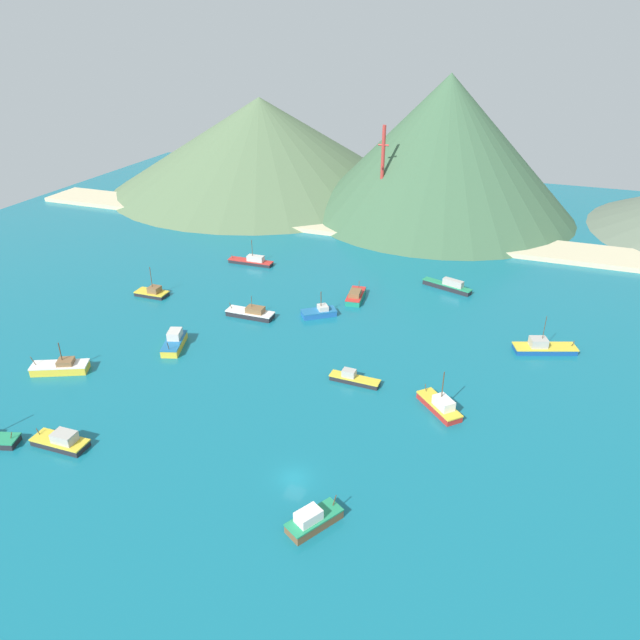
{
  "coord_description": "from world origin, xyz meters",
  "views": [
    {
      "loc": [
        22.96,
        -52.69,
        52.24
      ],
      "look_at": [
        -10.24,
        37.22,
        2.94
      ],
      "focal_mm": 33.03,
      "sensor_mm": 36.0,
      "label": 1
    }
  ],
  "objects_px": {
    "fishing_boat_6": "(174,342)",
    "fishing_boat_8": "(319,312)",
    "fishing_boat_5": "(61,441)",
    "fishing_boat_7": "(152,292)",
    "fishing_boat_0": "(354,379)",
    "fishing_boat_3": "(313,520)",
    "fishing_boat_12": "(251,313)",
    "radio_tower": "(382,178)",
    "fishing_boat_9": "(356,296)",
    "fishing_boat_11": "(61,367)",
    "fishing_boat_2": "(543,347)",
    "fishing_boat_4": "(448,286)",
    "fishing_boat_10": "(252,261)",
    "fishing_boat_13": "(440,405)"
  },
  "relations": [
    {
      "from": "fishing_boat_6",
      "to": "fishing_boat_8",
      "type": "bearing_deg",
      "value": 46.03
    },
    {
      "from": "fishing_boat_5",
      "to": "fishing_boat_7",
      "type": "xyz_separation_m",
      "value": [
        -17.01,
        46.01,
        -0.11
      ]
    },
    {
      "from": "fishing_boat_8",
      "to": "fishing_boat_7",
      "type": "bearing_deg",
      "value": -174.55
    },
    {
      "from": "fishing_boat_0",
      "to": "fishing_boat_3",
      "type": "height_order",
      "value": "fishing_boat_3"
    },
    {
      "from": "fishing_boat_12",
      "to": "radio_tower",
      "type": "height_order",
      "value": "radio_tower"
    },
    {
      "from": "fishing_boat_6",
      "to": "fishing_boat_9",
      "type": "xyz_separation_m",
      "value": [
        24.37,
        30.11,
        -0.18
      ]
    },
    {
      "from": "fishing_boat_3",
      "to": "fishing_boat_6",
      "type": "distance_m",
      "value": 48.54
    },
    {
      "from": "fishing_boat_8",
      "to": "fishing_boat_11",
      "type": "bearing_deg",
      "value": -133.91
    },
    {
      "from": "fishing_boat_5",
      "to": "fishing_boat_11",
      "type": "relative_size",
      "value": 0.84
    },
    {
      "from": "fishing_boat_0",
      "to": "fishing_boat_2",
      "type": "xyz_separation_m",
      "value": [
        28.3,
        20.94,
        0.16
      ]
    },
    {
      "from": "fishing_boat_4",
      "to": "fishing_boat_6",
      "type": "relative_size",
      "value": 1.34
    },
    {
      "from": "fishing_boat_0",
      "to": "fishing_boat_10",
      "type": "bearing_deg",
      "value": 133.18
    },
    {
      "from": "fishing_boat_6",
      "to": "radio_tower",
      "type": "xyz_separation_m",
      "value": [
        17.15,
        75.95,
        13.17
      ]
    },
    {
      "from": "fishing_boat_4",
      "to": "radio_tower",
      "type": "xyz_separation_m",
      "value": [
        -24.49,
        34.04,
        13.31
      ]
    },
    {
      "from": "fishing_boat_10",
      "to": "radio_tower",
      "type": "xyz_separation_m",
      "value": [
        21.78,
        35.39,
        13.45
      ]
    },
    {
      "from": "fishing_boat_6",
      "to": "fishing_boat_7",
      "type": "relative_size",
      "value": 1.21
    },
    {
      "from": "fishing_boat_8",
      "to": "radio_tower",
      "type": "relative_size",
      "value": 0.26
    },
    {
      "from": "fishing_boat_3",
      "to": "radio_tower",
      "type": "xyz_separation_m",
      "value": [
        -20.77,
        106.27,
        13.26
      ]
    },
    {
      "from": "fishing_boat_2",
      "to": "fishing_boat_11",
      "type": "xyz_separation_m",
      "value": [
        -74.71,
        -34.71,
        0.04
      ]
    },
    {
      "from": "fishing_boat_3",
      "to": "radio_tower",
      "type": "height_order",
      "value": "radio_tower"
    },
    {
      "from": "fishing_boat_0",
      "to": "fishing_boat_4",
      "type": "bearing_deg",
      "value": 78.72
    },
    {
      "from": "fishing_boat_3",
      "to": "fishing_boat_10",
      "type": "relative_size",
      "value": 0.66
    },
    {
      "from": "fishing_boat_0",
      "to": "fishing_boat_12",
      "type": "distance_m",
      "value": 30.01
    },
    {
      "from": "fishing_boat_6",
      "to": "fishing_boat_10",
      "type": "distance_m",
      "value": 40.83
    },
    {
      "from": "fishing_boat_6",
      "to": "fishing_boat_10",
      "type": "relative_size",
      "value": 0.76
    },
    {
      "from": "fishing_boat_6",
      "to": "fishing_boat_8",
      "type": "relative_size",
      "value": 1.16
    },
    {
      "from": "fishing_boat_11",
      "to": "fishing_boat_9",
      "type": "bearing_deg",
      "value": 49.43
    },
    {
      "from": "fishing_boat_5",
      "to": "fishing_boat_0",
      "type": "bearing_deg",
      "value": 41.57
    },
    {
      "from": "fishing_boat_4",
      "to": "fishing_boat_3",
      "type": "bearing_deg",
      "value": -92.95
    },
    {
      "from": "fishing_boat_2",
      "to": "fishing_boat_8",
      "type": "bearing_deg",
      "value": -179.34
    },
    {
      "from": "fishing_boat_3",
      "to": "fishing_boat_6",
      "type": "xyz_separation_m",
      "value": [
        -37.91,
        30.31,
        0.09
      ]
    },
    {
      "from": "fishing_boat_10",
      "to": "fishing_boat_13",
      "type": "distance_m",
      "value": 67.94
    },
    {
      "from": "fishing_boat_10",
      "to": "fishing_boat_13",
      "type": "bearing_deg",
      "value": -39.64
    },
    {
      "from": "fishing_boat_12",
      "to": "fishing_boat_2",
      "type": "bearing_deg",
      "value": 5.91
    },
    {
      "from": "fishing_boat_9",
      "to": "radio_tower",
      "type": "height_order",
      "value": "radio_tower"
    },
    {
      "from": "fishing_boat_12",
      "to": "radio_tower",
      "type": "xyz_separation_m",
      "value": [
        9.64,
        60.49,
        13.42
      ]
    },
    {
      "from": "fishing_boat_0",
      "to": "fishing_boat_4",
      "type": "distance_m",
      "value": 42.61
    },
    {
      "from": "fishing_boat_6",
      "to": "fishing_boat_8",
      "type": "xyz_separation_m",
      "value": [
        19.85,
        20.58,
        -0.31
      ]
    },
    {
      "from": "fishing_boat_0",
      "to": "fishing_boat_9",
      "type": "relative_size",
      "value": 1.03
    },
    {
      "from": "fishing_boat_5",
      "to": "fishing_boat_6",
      "type": "xyz_separation_m",
      "value": [
        -0.6,
        28.88,
        0.21
      ]
    },
    {
      "from": "fishing_boat_4",
      "to": "fishing_boat_7",
      "type": "xyz_separation_m",
      "value": [
        -58.05,
        -24.79,
        -0.18
      ]
    },
    {
      "from": "fishing_boat_11",
      "to": "fishing_boat_7",
      "type": "bearing_deg",
      "value": 96.14
    },
    {
      "from": "fishing_boat_7",
      "to": "fishing_boat_13",
      "type": "relative_size",
      "value": 0.88
    },
    {
      "from": "fishing_boat_4",
      "to": "fishing_boat_12",
      "type": "bearing_deg",
      "value": -142.22
    },
    {
      "from": "fishing_boat_8",
      "to": "fishing_boat_12",
      "type": "distance_m",
      "value": 13.36
    },
    {
      "from": "fishing_boat_13",
      "to": "fishing_boat_5",
      "type": "bearing_deg",
      "value": -150.99
    },
    {
      "from": "fishing_boat_0",
      "to": "fishing_boat_7",
      "type": "distance_m",
      "value": 52.54
    },
    {
      "from": "fishing_boat_3",
      "to": "fishing_boat_4",
      "type": "relative_size",
      "value": 0.65
    },
    {
      "from": "fishing_boat_8",
      "to": "radio_tower",
      "type": "xyz_separation_m",
      "value": [
        -2.7,
        55.37,
        13.47
      ]
    },
    {
      "from": "fishing_boat_7",
      "to": "fishing_boat_4",
      "type": "bearing_deg",
      "value": 23.13
    }
  ]
}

